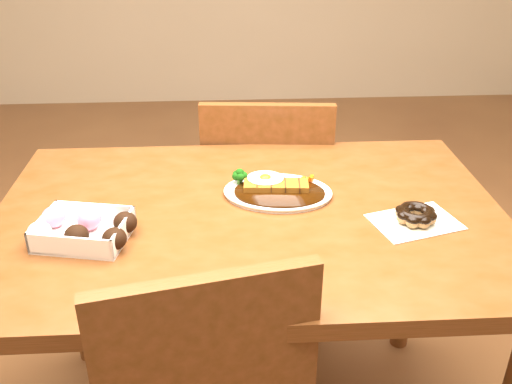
{
  "coord_description": "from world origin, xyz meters",
  "views": [
    {
      "loc": [
        -0.05,
        -1.16,
        1.42
      ],
      "look_at": [
        0.01,
        -0.01,
        0.81
      ],
      "focal_mm": 40.0,
      "sensor_mm": 36.0,
      "label": 1
    }
  ],
  "objects": [
    {
      "name": "donut_box",
      "position": [
        -0.36,
        -0.1,
        0.78
      ],
      "size": [
        0.23,
        0.18,
        0.05
      ],
      "rotation": [
        0.0,
        0.0,
        -0.2
      ],
      "color": "white",
      "rests_on": "table"
    },
    {
      "name": "table",
      "position": [
        0.0,
        0.0,
        0.65
      ],
      "size": [
        1.2,
        0.8,
        0.75
      ],
      "color": "#4F2D0F",
      "rests_on": "ground"
    },
    {
      "name": "chair_far",
      "position": [
        0.08,
        0.53,
        0.48
      ],
      "size": [
        0.45,
        0.45,
        0.87
      ],
      "rotation": [
        0.0,
        0.0,
        3.06
      ],
      "color": "#4F2D0F",
      "rests_on": "ground"
    },
    {
      "name": "katsu_curry_plate",
      "position": [
        0.07,
        0.08,
        0.76
      ],
      "size": [
        0.29,
        0.22,
        0.05
      ],
      "rotation": [
        0.0,
        0.0,
        -0.14
      ],
      "color": "white",
      "rests_on": "table"
    },
    {
      "name": "pon_de_ring",
      "position": [
        0.37,
        -0.07,
        0.77
      ],
      "size": [
        0.22,
        0.18,
        0.04
      ],
      "rotation": [
        0.0,
        0.0,
        0.28
      ],
      "color": "silver",
      "rests_on": "table"
    }
  ]
}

